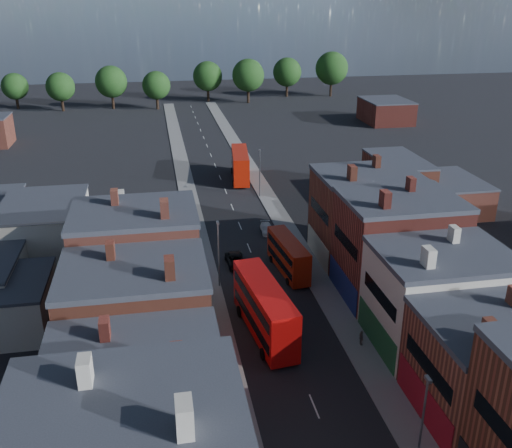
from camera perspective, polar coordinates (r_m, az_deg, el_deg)
name	(u,v)px	position (r m, az deg, el deg)	size (l,w,h in m)	color
pavement_west	(194,223)	(84.63, -6.18, 0.06)	(3.00, 200.00, 0.12)	gray
pavement_east	(280,218)	(86.38, 2.44, 0.64)	(3.00, 200.00, 0.12)	gray
terrace_west	(133,439)	(38.16, -12.16, -20.24)	(12.00, 80.00, 12.39)	maroon
lamp_post_1	(423,419)	(42.50, 16.33, -18.23)	(0.25, 0.70, 8.12)	slate
lamp_post_2	(218,250)	(64.58, -3.78, -2.58)	(0.25, 0.70, 8.12)	slate
lamp_post_3	(260,170)	(93.88, 0.38, 5.42)	(0.25, 0.70, 8.12)	slate
bus_0	(265,308)	(56.45, 0.86, -8.43)	(4.36, 12.84, 5.44)	#BB0C0A
bus_1	(288,255)	(68.95, 3.25, -3.12)	(3.24, 9.99, 4.24)	#AC1F09
bus_2	(240,165)	(103.72, -1.59, 5.96)	(4.08, 12.38, 5.25)	red
car_2	(236,261)	(71.17, -1.99, -3.68)	(2.26, 4.90, 1.36)	black
car_3	(267,229)	(80.95, 1.09, -0.46)	(1.62, 3.98, 1.15)	white
ped_1	(230,427)	(46.10, -2.58, -19.61)	(0.80, 0.44, 1.65)	#3A1717
ped_3	(361,338)	(56.71, 10.49, -11.13)	(0.89, 0.41, 1.53)	#5E5750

